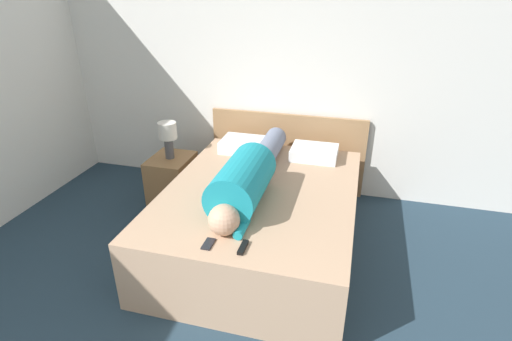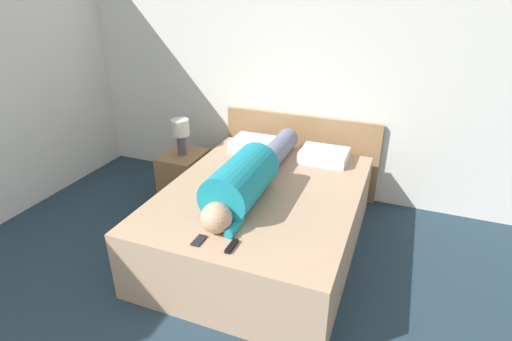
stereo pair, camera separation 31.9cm
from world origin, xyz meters
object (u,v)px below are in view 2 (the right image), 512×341
nightstand (184,176)px  table_lamp (180,132)px  person_lying (249,175)px  pillow_near_headboard (255,145)px  tv_remote (232,246)px  cell_phone (199,240)px  bed (262,218)px  pillow_second (324,155)px

nightstand → table_lamp: size_ratio=1.33×
person_lying → pillow_near_headboard: person_lying is taller
person_lying → tv_remote: size_ratio=12.11×
nightstand → tv_remote: size_ratio=3.46×
nightstand → cell_phone: 1.75m
nightstand → bed: bearing=-25.9°
pillow_second → cell_phone: 1.73m
pillow_near_headboard → cell_phone: (0.23, -1.65, -0.06)m
table_lamp → cell_phone: bearing=-55.2°
bed → person_lying: 0.48m
person_lying → tv_remote: (0.18, -0.75, -0.15)m
cell_phone → nightstand: bearing=124.8°
nightstand → person_lying: (1.05, -0.65, 0.49)m
bed → cell_phone: size_ratio=16.06×
nightstand → pillow_second: bearing=9.3°
table_lamp → cell_phone: size_ratio=3.00×
person_lying → pillow_second: (0.44, 0.89, -0.11)m
tv_remote → cell_phone: size_ratio=1.15×
table_lamp → person_lying: person_lying is taller
table_lamp → tv_remote: size_ratio=2.60×
pillow_second → cell_phone: bearing=-106.8°
table_lamp → tv_remote: (1.22, -1.40, -0.18)m
pillow_near_headboard → bed: bearing=-64.5°
nightstand → tv_remote: bearing=-48.8°
person_lying → table_lamp: bearing=148.3°
person_lying → tv_remote: person_lying is taller
table_lamp → pillow_near_headboard: 0.80m
cell_phone → person_lying: bearing=85.3°
pillow_near_headboard → tv_remote: pillow_near_headboard is taller
pillow_near_headboard → tv_remote: (0.47, -1.64, -0.05)m
nightstand → cell_phone: (0.98, -1.41, 0.33)m
pillow_near_headboard → pillow_second: bearing=-0.0°
table_lamp → pillow_near_headboard: bearing=17.9°
pillow_near_headboard → cell_phone: 1.67m
nightstand → pillow_second: (1.48, 0.24, 0.38)m
cell_phone → pillow_near_headboard: bearing=98.0°
nightstand → pillow_near_headboard: pillow_near_headboard is taller
person_lying → pillow_near_headboard: size_ratio=3.78×
nightstand → pillow_near_headboard: (0.75, 0.24, 0.39)m
tv_remote → table_lamp: bearing=131.2°
person_lying → pillow_near_headboard: bearing=108.4°
bed → pillow_second: pillow_second is taller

